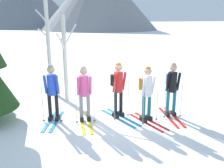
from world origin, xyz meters
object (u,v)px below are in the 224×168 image
birch_tree_tall (48,45)px  birch_tree_slender (65,58)px  skier_in_white (147,91)px  skier_in_black (172,86)px  skier_in_red (118,87)px  skier_in_pink (84,91)px  skier_in_blue (52,89)px

birch_tree_tall → birch_tree_slender: (0.57, -1.41, -0.35)m
skier_in_white → skier_in_black: bearing=10.4°
skier_in_red → skier_in_black: size_ratio=1.01×
skier_in_pink → birch_tree_tall: bearing=105.7°
skier_in_blue → skier_in_pink: skier_in_blue is taller
skier_in_white → birch_tree_tall: (-2.80, 3.91, 1.05)m
skier_in_blue → skier_in_black: size_ratio=1.00×
skier_in_black → birch_tree_tall: (-3.73, 3.74, 1.03)m
skier_in_blue → skier_in_black: bearing=-9.6°
skier_in_pink → birch_tree_tall: 3.71m
birch_tree_slender → skier_in_black: bearing=-36.4°
skier_in_blue → skier_in_white: (2.77, -0.80, -0.03)m
skier_in_blue → skier_in_black: skier_in_blue is taller
skier_in_white → skier_in_black: 0.94m
skier_in_black → skier_in_red: bearing=167.9°
skier_in_pink → skier_in_white: (1.83, -0.49, -0.00)m
skier_in_pink → skier_in_red: size_ratio=0.97×
birch_tree_tall → skier_in_blue: bearing=-89.5°
skier_in_red → birch_tree_tall: (-2.05, 3.38, 1.02)m
skier_in_red → skier_in_blue: bearing=172.5°
skier_in_pink → skier_in_white: 1.90m
birch_tree_tall → birch_tree_slender: 1.56m
skier_in_black → birch_tree_slender: size_ratio=0.55×
skier_in_white → birch_tree_tall: size_ratio=0.43×
skier_in_blue → birch_tree_slender: (0.54, 1.71, 0.67)m
skier_in_blue → skier_in_red: 2.04m
skier_in_blue → skier_in_red: bearing=-7.5°
skier_in_blue → skier_in_red: size_ratio=0.99×
birch_tree_slender → skier_in_pink: bearing=-78.9°
skier_in_black → birch_tree_tall: size_ratio=0.44×
skier_in_pink → skier_in_white: bearing=-14.9°
skier_in_red → skier_in_black: bearing=-12.1°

